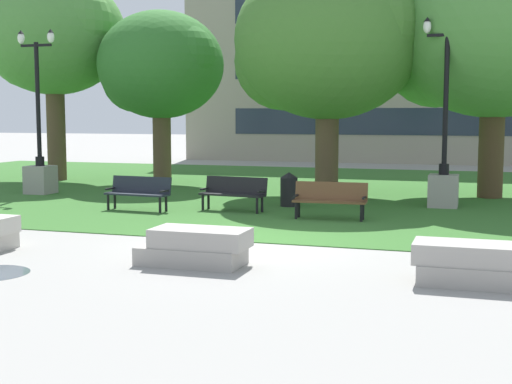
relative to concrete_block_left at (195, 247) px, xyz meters
name	(u,v)px	position (x,y,z in m)	size (l,w,h in m)	color
ground_plane	(249,243)	(0.21, 2.31, -0.31)	(140.00, 140.00, 0.00)	gray
grass_lawn	(343,191)	(0.21, 12.31, -0.30)	(40.00, 20.00, 0.02)	#336628
concrete_block_left	(195,247)	(0.00, 0.00, 0.00)	(1.91, 0.90, 0.64)	#9E9991
concrete_block_right	(474,265)	(4.59, -0.03, 0.00)	(1.88, 0.90, 0.64)	#9E9991
park_bench_near_left	(234,191)	(-1.64, 6.60, 0.23)	(1.85, 0.74, 0.90)	black
park_bench_near_right	(139,191)	(-4.10, 5.92, 0.23)	(1.84, 0.68, 0.90)	#1E232D
park_bench_far_right	(330,198)	(1.12, 5.93, 0.23)	(1.82, 0.61, 0.90)	brown
lamp_post_center	(40,161)	(-9.00, 8.60, 0.77)	(1.32, 0.80, 5.24)	gray
lamp_post_right	(444,169)	(3.64, 9.11, 0.76)	(1.32, 0.80, 5.21)	gray
tree_far_right	(160,67)	(-6.70, 12.81, 3.99)	(4.83, 4.60, 6.31)	brown
tree_far_left	(493,31)	(4.81, 11.92, 4.79)	(6.68, 6.36, 7.86)	#4C3823
tree_near_left	(326,42)	(-0.08, 10.78, 4.49)	(6.08, 5.79, 7.32)	brown
tree_near_right	(52,36)	(-11.29, 12.96, 5.27)	(5.77, 5.50, 7.98)	brown
trash_bin	(289,189)	(-0.48, 7.94, 0.20)	(0.49, 0.49, 0.96)	black
building_facade_distant	(403,33)	(0.52, 26.80, 6.47)	(24.07, 1.03, 13.57)	gray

